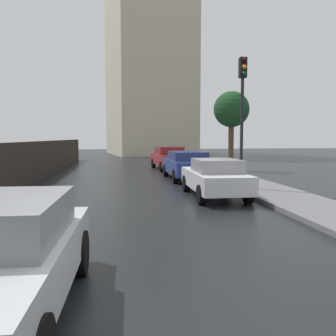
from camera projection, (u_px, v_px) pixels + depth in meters
The scene contains 7 objects.
ground at pixel (160, 335), 3.68m from camera, with size 120.00×120.00×0.00m, color black.
car_red_far_ahead at pixel (169, 158), 22.73m from camera, with size 2.09×4.69×1.48m.
car_white_behind_camera at pixel (215, 177), 12.13m from camera, with size 1.76×4.08×1.34m.
car_blue_far_lane at pixel (187, 164), 17.28m from camera, with size 1.93×4.46×1.39m.
traffic_light at pixel (242, 99), 13.21m from camera, with size 0.26×0.39×4.92m.
street_tree_near at pixel (231, 110), 21.73m from camera, with size 2.22×2.22×4.93m.
distant_tower at pixel (148, 45), 42.72m from camera, with size 10.79×13.25×26.60m.
Camera 1 is at (-0.39, -3.49, 2.07)m, focal length 37.43 mm.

